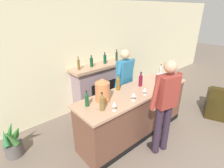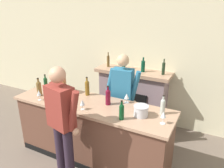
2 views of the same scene
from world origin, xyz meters
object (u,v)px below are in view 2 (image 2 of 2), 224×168
(wine_glass_near_bucket, at_px, (127,96))
(wine_bottle_rose_blush, at_px, (163,106))
(wine_bottle_chardonnay_pale, at_px, (108,96))
(wine_glass_by_dispenser, at_px, (64,99))
(wine_glass_back_row, at_px, (82,103))
(person_customer, at_px, (62,125))
(ice_bucket_steel, at_px, (141,111))
(fireplace_stone, at_px, (133,96))
(copper_dispenser, at_px, (59,81))
(wine_bottle_merlot_tall, at_px, (122,111))
(wine_bottle_riesling_slim, at_px, (87,87))
(potted_plant_corner, at_px, (41,98))
(wine_glass_front_right, at_px, (39,93))
(person_bartender, at_px, (122,97))
(wine_bottle_port_short, at_px, (39,88))
(wine_bottle_cabernet_heavy, at_px, (46,83))
(wine_glass_front_left, at_px, (163,115))

(wine_glass_near_bucket, bearing_deg, wine_bottle_rose_blush, -9.88)
(wine_bottle_chardonnay_pale, bearing_deg, wine_glass_by_dispenser, -149.75)
(wine_glass_back_row, bearing_deg, person_customer, -91.36)
(ice_bucket_steel, xyz_separation_m, wine_glass_back_row, (-0.84, -0.21, 0.03))
(fireplace_stone, height_order, copper_dispenser, fireplace_stone)
(person_customer, bearing_deg, ice_bucket_steel, 38.32)
(wine_bottle_merlot_tall, bearing_deg, wine_bottle_rose_blush, 41.76)
(fireplace_stone, xyz_separation_m, person_customer, (-0.16, -2.12, 0.39))
(wine_bottle_riesling_slim, bearing_deg, wine_bottle_merlot_tall, -29.23)
(copper_dispenser, relative_size, wine_bottle_merlot_tall, 1.49)
(person_customer, xyz_separation_m, wine_bottle_rose_blush, (1.11, 0.87, 0.14))
(ice_bucket_steel, bearing_deg, potted_plant_corner, 160.84)
(wine_glass_by_dispenser, bearing_deg, wine_bottle_rose_blush, 16.61)
(wine_bottle_riesling_slim, relative_size, wine_bottle_chardonnay_pale, 1.05)
(wine_bottle_merlot_tall, height_order, wine_glass_back_row, wine_bottle_merlot_tall)
(potted_plant_corner, distance_m, wine_glass_back_row, 2.64)
(wine_bottle_chardonnay_pale, height_order, wine_glass_back_row, wine_bottle_chardonnay_pale)
(wine_bottle_rose_blush, distance_m, wine_glass_front_right, 1.97)
(person_bartender, distance_m, wine_bottle_chardonnay_pale, 0.54)
(ice_bucket_steel, bearing_deg, wine_bottle_port_short, -176.32)
(wine_bottle_chardonnay_pale, bearing_deg, wine_bottle_riesling_slim, 161.39)
(wine_bottle_rose_blush, bearing_deg, wine_bottle_cabernet_heavy, -179.02)
(person_customer, xyz_separation_m, wine_bottle_riesling_slim, (-0.22, 0.95, 0.16))
(wine_bottle_port_short, xyz_separation_m, wine_glass_front_left, (2.13, 0.05, -0.02))
(potted_plant_corner, height_order, wine_bottle_riesling_slim, wine_bottle_riesling_slim)
(person_customer, bearing_deg, wine_glass_front_right, 152.64)
(person_bartender, bearing_deg, wine_bottle_port_short, -149.40)
(wine_bottle_rose_blush, distance_m, wine_glass_back_row, 1.17)
(ice_bucket_steel, xyz_separation_m, wine_bottle_cabernet_heavy, (-1.91, 0.16, 0.05))
(wine_bottle_chardonnay_pale, distance_m, wine_glass_front_left, 0.94)
(potted_plant_corner, distance_m, wine_glass_by_dispenser, 2.39)
(wine_bottle_cabernet_heavy, height_order, wine_bottle_chardonnay_pale, wine_bottle_chardonnay_pale)
(wine_glass_back_row, bearing_deg, wine_bottle_cabernet_heavy, 160.71)
(person_customer, distance_m, wine_bottle_port_short, 1.11)
(person_customer, bearing_deg, wine_glass_by_dispenser, 125.70)
(wine_bottle_cabernet_heavy, bearing_deg, wine_glass_back_row, -19.29)
(copper_dispenser, relative_size, wine_glass_back_row, 2.64)
(wine_glass_front_left, bearing_deg, wine_glass_back_row, -172.87)
(fireplace_stone, height_order, potted_plant_corner, fireplace_stone)
(potted_plant_corner, relative_size, ice_bucket_steel, 3.09)
(fireplace_stone, relative_size, potted_plant_corner, 2.40)
(wine_glass_by_dispenser, bearing_deg, wine_glass_back_row, 2.92)
(person_customer, height_order, ice_bucket_steel, person_customer)
(copper_dispenser, distance_m, wine_bottle_rose_blush, 1.84)
(wine_bottle_merlot_tall, xyz_separation_m, wine_glass_near_bucket, (-0.15, 0.51, -0.02))
(wine_glass_near_bucket, height_order, wine_glass_front_left, wine_glass_front_left)
(person_bartender, distance_m, ice_bucket_steel, 0.85)
(wine_glass_back_row, relative_size, wine_glass_by_dispenser, 1.00)
(fireplace_stone, xyz_separation_m, wine_glass_back_row, (-0.15, -1.65, 0.52))
(copper_dispenser, bearing_deg, ice_bucket_steel, -5.23)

